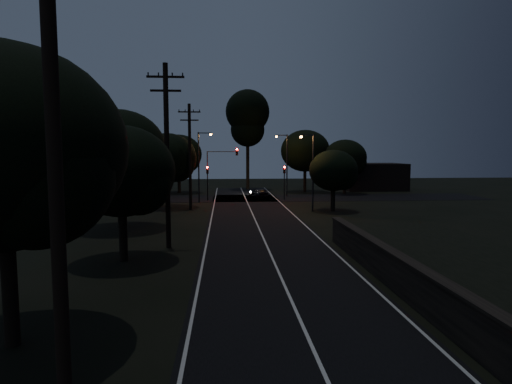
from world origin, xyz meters
TOP-DOWN VIEW (x-y plane):
  - ground at (0.00, 0.00)m, footprint 160.00×160.00m
  - road_surface at (0.00, 31.12)m, footprint 60.00×70.00m
  - utility_pole_near at (-6.00, -2.00)m, footprint 2.20×0.30m
  - utility_pole_mid at (-6.00, 15.00)m, footprint 2.20×0.30m
  - utility_pole_far at (-6.00, 32.00)m, footprint 2.20×0.30m
  - tree_left_a at (-8.75, 1.86)m, footprint 7.09×7.09m
  - tree_left_b at (-7.80, 11.89)m, footprint 5.68×5.68m
  - tree_left_c at (-10.25, 21.86)m, footprint 7.10×7.10m
  - tree_left_d at (-8.28, 33.88)m, footprint 6.09×6.09m
  - tree_far_nw at (-8.77, 49.87)m, footprint 6.47×6.47m
  - tree_far_w at (-13.74, 45.85)m, footprint 7.27×7.27m
  - tree_far_ne at (9.25, 49.86)m, footprint 7.04×7.04m
  - tree_far_e at (14.21, 46.88)m, footprint 5.88×5.88m
  - tree_right_a at (8.17, 29.90)m, footprint 4.71×4.71m
  - tall_pine at (1.00, 55.00)m, footprint 6.69×6.69m
  - building_left at (-20.00, 52.00)m, footprint 10.00×8.00m
  - building_right at (20.00, 53.00)m, footprint 9.00×7.00m
  - signal_left at (-4.60, 39.99)m, footprint 0.28×0.35m
  - signal_right at (4.60, 39.99)m, footprint 0.28×0.35m
  - signal_mast at (-2.91, 39.99)m, footprint 3.70×0.35m
  - streetlight_a at (-5.31, 38.00)m, footprint 1.66×0.26m
  - streetlight_b at (5.31, 44.00)m, footprint 1.66×0.26m
  - streetlight_c at (5.83, 30.00)m, footprint 1.46×0.26m
  - car at (1.80, 42.84)m, footprint 2.29×3.74m

SIDE VIEW (x-z plane):
  - ground at x=0.00m, z-range 0.00..0.00m
  - road_surface at x=0.00m, z-range 0.00..0.03m
  - car at x=1.80m, z-range 0.00..1.19m
  - building_right at x=20.00m, z-range 0.00..4.00m
  - building_left at x=-20.00m, z-range 0.00..4.40m
  - signal_left at x=-4.60m, z-range 0.79..4.89m
  - signal_right at x=4.60m, z-range 0.79..4.89m
  - tree_right_a at x=8.17m, z-range 0.89..6.88m
  - signal_mast at x=-2.91m, z-range 1.21..7.46m
  - streetlight_c at x=5.83m, z-range 0.60..8.10m
  - streetlight_a at x=-5.31m, z-range 0.64..8.64m
  - streetlight_b at x=5.31m, z-range 0.64..8.64m
  - tree_left_b at x=-7.80m, z-range 1.07..8.29m
  - tree_far_e at x=14.21m, z-range 1.10..8.56m
  - tree_left_d at x=-8.28m, z-range 1.14..8.87m
  - tree_far_nw at x=-8.77m, z-range 1.21..9.41m
  - utility_pole_far at x=-6.00m, z-range 0.23..10.73m
  - utility_pole_mid at x=-6.00m, z-range 0.24..11.24m
  - tree_far_ne at x=9.25m, z-range 1.31..10.21m
  - tree_left_c at x=-10.25m, z-range 1.32..10.29m
  - tree_left_a at x=-8.75m, z-range 1.32..10.29m
  - tree_far_w at x=-13.74m, z-range 1.39..10.66m
  - utility_pole_near at x=-6.00m, z-range 0.25..12.25m
  - tall_pine at x=1.00m, z-range 3.36..18.58m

